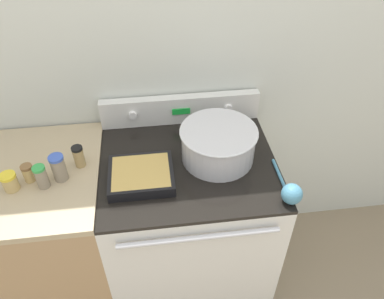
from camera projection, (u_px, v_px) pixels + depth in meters
name	position (u px, v px, depth m)	size (l,w,h in m)	color
kitchen_wall	(178.00, 59.00, 1.78)	(8.00, 0.05, 2.50)	silver
stove_range	(189.00, 225.00, 2.01)	(0.80, 0.72, 0.92)	silver
control_panel	(181.00, 109.00, 1.90)	(0.80, 0.07, 0.15)	silver
side_counter	(50.00, 239.00, 1.94)	(0.65, 0.69, 0.94)	tan
mixing_bowl	(218.00, 143.00, 1.68)	(0.35, 0.35, 0.16)	silver
casserole_dish	(141.00, 175.00, 1.61)	(0.28, 0.24, 0.05)	black
ladle	(291.00, 193.00, 1.51)	(0.09, 0.29, 0.09)	teal
spice_jar_black_cap	(79.00, 156.00, 1.65)	(0.05, 0.05, 0.10)	tan
spice_jar_blue_cap	(59.00, 168.00, 1.57)	(0.06, 0.06, 0.12)	gray
spice_jar_green_cap	(41.00, 177.00, 1.55)	(0.05, 0.05, 0.11)	gray
spice_jar_brown_cap	(28.00, 173.00, 1.58)	(0.05, 0.05, 0.08)	tan
spice_jar_yellow_cap	(10.00, 182.00, 1.54)	(0.07, 0.07, 0.08)	tan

